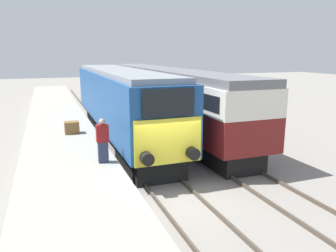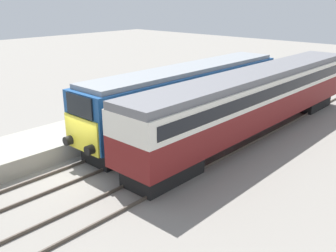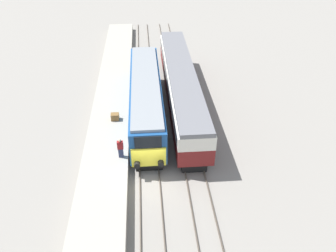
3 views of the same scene
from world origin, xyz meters
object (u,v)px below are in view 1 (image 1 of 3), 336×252
at_px(passenger_carriage, 164,92).
at_px(person_on_platform, 103,141).
at_px(luggage_crate, 72,128).
at_px(locomotive, 120,100).

height_order(passenger_carriage, person_on_platform, passenger_carriage).
xyz_separation_m(passenger_carriage, luggage_crate, (-6.18, -3.42, -1.19)).
height_order(locomotive, person_on_platform, locomotive).
xyz_separation_m(passenger_carriage, person_on_platform, (-5.47, -8.48, -0.68)).
height_order(locomotive, luggage_crate, locomotive).
bearing_deg(locomotive, passenger_carriage, 31.19).
distance_m(person_on_platform, luggage_crate, 5.13).
relative_size(passenger_carriage, luggage_crate, 28.96).
distance_m(passenger_carriage, luggage_crate, 7.17).
xyz_separation_m(person_on_platform, luggage_crate, (-0.72, 5.06, -0.52)).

